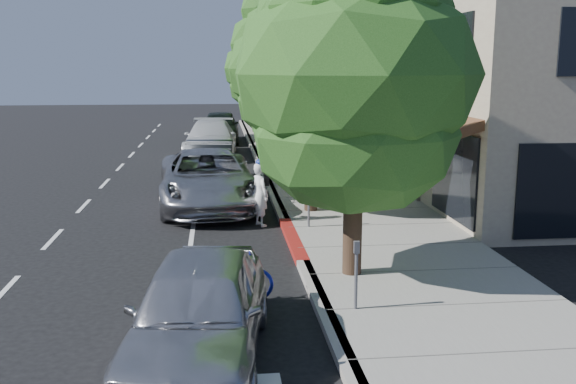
{
  "coord_description": "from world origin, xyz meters",
  "views": [
    {
      "loc": [
        -1.86,
        -14.74,
        4.48
      ],
      "look_at": [
        -0.14,
        0.86,
        1.35
      ],
      "focal_mm": 40.0,
      "sensor_mm": 36.0,
      "label": 1
    }
  ],
  "objects": [
    {
      "name": "street_tree_5",
      "position": [
        0.9,
        28.0,
        4.13
      ],
      "size": [
        4.68,
        4.68,
        6.86
      ],
      "color": "black",
      "rests_on": "ground"
    },
    {
      "name": "silver_suv",
      "position": [
        -2.2,
        5.5,
        0.9
      ],
      "size": [
        3.4,
        6.64,
        1.79
      ],
      "primitive_type": "imported",
      "rotation": [
        0.0,
        0.0,
        0.07
      ],
      "color": "#A6A6AA",
      "rests_on": "ground"
    },
    {
      "name": "curb_red_segment",
      "position": [
        0.0,
        1.0,
        0.07
      ],
      "size": [
        0.32,
        4.0,
        0.15
      ],
      "primitive_type": "cube",
      "color": "maroon",
      "rests_on": "ground"
    },
    {
      "name": "street_tree_2",
      "position": [
        0.9,
        10.0,
        4.22
      ],
      "size": [
        4.82,
        4.82,
        7.02
      ],
      "color": "black",
      "rests_on": "ground"
    },
    {
      "name": "bicycle",
      "position": [
        -1.8,
        -3.0,
        0.5
      ],
      "size": [
        1.91,
        0.68,
        1.0
      ],
      "primitive_type": "imported",
      "rotation": [
        0.0,
        0.0,
        1.58
      ],
      "color": "#161F99",
      "rests_on": "ground"
    },
    {
      "name": "dark_suv_far",
      "position": [
        -1.7,
        22.96,
        0.91
      ],
      "size": [
        2.3,
        5.39,
        1.82
      ],
      "primitive_type": "imported",
      "rotation": [
        0.0,
        0.0,
        -0.03
      ],
      "color": "black",
      "rests_on": "ground"
    },
    {
      "name": "cyclist",
      "position": [
        -0.7,
        2.86,
        0.9
      ],
      "size": [
        0.66,
        0.77,
        1.79
      ],
      "primitive_type": "imported",
      "rotation": [
        0.0,
        0.0,
        2.0
      ],
      "color": "white",
      "rests_on": "ground"
    },
    {
      "name": "street_tree_1",
      "position": [
        0.9,
        4.0,
        4.36
      ],
      "size": [
        4.57,
        4.57,
        7.14
      ],
      "color": "black",
      "rests_on": "ground"
    },
    {
      "name": "street_tree_3",
      "position": [
        0.9,
        16.0,
        5.26
      ],
      "size": [
        4.34,
        4.34,
        8.27
      ],
      "color": "black",
      "rests_on": "ground"
    },
    {
      "name": "street_tree_4",
      "position": [
        0.9,
        22.0,
        4.34
      ],
      "size": [
        4.12,
        4.12,
        6.98
      ],
      "color": "black",
      "rests_on": "ground"
    },
    {
      "name": "white_pickup",
      "position": [
        -2.2,
        16.88,
        0.88
      ],
      "size": [
        2.74,
        6.15,
        1.75
      ],
      "primitive_type": "imported",
      "rotation": [
        0.0,
        0.0,
        -0.05
      ],
      "color": "silver",
      "rests_on": "ground"
    },
    {
      "name": "street_tree_0",
      "position": [
        0.9,
        -2.0,
        4.2
      ],
      "size": [
        4.99,
        4.99,
        7.04
      ],
      "color": "black",
      "rests_on": "ground"
    },
    {
      "name": "dark_sedan",
      "position": [
        -2.2,
        9.0,
        0.84
      ],
      "size": [
        2.03,
        5.16,
        1.67
      ],
      "primitive_type": "imported",
      "rotation": [
        0.0,
        0.0,
        -0.05
      ],
      "color": "black",
      "rests_on": "ground"
    },
    {
      "name": "curb",
      "position": [
        0.0,
        8.0,
        0.07
      ],
      "size": [
        0.3,
        56.0,
        0.15
      ],
      "primitive_type": "cube",
      "color": "#9E998E",
      "rests_on": "ground"
    },
    {
      "name": "ground",
      "position": [
        0.0,
        0.0,
        0.0
      ],
      "size": [
        120.0,
        120.0,
        0.0
      ],
      "primitive_type": "plane",
      "color": "black",
      "rests_on": "ground"
    },
    {
      "name": "sidewalk",
      "position": [
        2.3,
        8.0,
        0.07
      ],
      "size": [
        4.6,
        56.0,
        0.15
      ],
      "primitive_type": "cube",
      "color": "gray",
      "rests_on": "ground"
    },
    {
      "name": "storefront_building",
      "position": [
        9.6,
        18.0,
        3.5
      ],
      "size": [
        10.0,
        36.0,
        7.0
      ],
      "primitive_type": "cube",
      "color": "#BDB091",
      "rests_on": "ground"
    },
    {
      "name": "pedestrian",
      "position": [
        3.68,
        9.24,
        1.07
      ],
      "size": [
        0.96,
        0.79,
        1.83
      ],
      "primitive_type": "imported",
      "rotation": [
        0.0,
        0.0,
        3.25
      ],
      "color": "black",
      "rests_on": "sidewalk"
    },
    {
      "name": "near_car_a",
      "position": [
        -2.2,
        -5.5,
        0.83
      ],
      "size": [
        2.52,
        5.05,
        1.65
      ],
      "primitive_type": "imported",
      "rotation": [
        0.0,
        0.0,
        -0.12
      ],
      "color": "#B0B0B5",
      "rests_on": "ground"
    }
  ]
}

